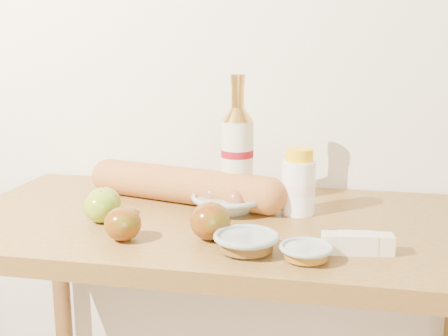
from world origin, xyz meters
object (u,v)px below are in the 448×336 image
(egg_bowl, at_px, (229,200))
(bourbon_bottle, at_px, (237,154))
(baguette, at_px, (183,185))
(table, at_px, (227,270))
(cream_bottle, at_px, (299,184))

(egg_bowl, bearing_deg, bourbon_bottle, 75.39)
(bourbon_bottle, distance_m, baguette, 0.15)
(egg_bowl, distance_m, baguette, 0.13)
(baguette, bearing_deg, bourbon_bottle, 14.18)
(bourbon_bottle, bearing_deg, egg_bowl, -115.38)
(bourbon_bottle, bearing_deg, table, -104.16)
(bourbon_bottle, relative_size, cream_bottle, 2.07)
(table, height_order, egg_bowl, egg_bowl)
(table, distance_m, baguette, 0.23)
(table, distance_m, cream_bottle, 0.25)
(table, bearing_deg, baguette, 142.69)
(table, height_order, bourbon_bottle, bourbon_bottle)
(egg_bowl, relative_size, baguette, 0.43)
(cream_bottle, height_order, egg_bowl, cream_bottle)
(cream_bottle, relative_size, baguette, 0.28)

